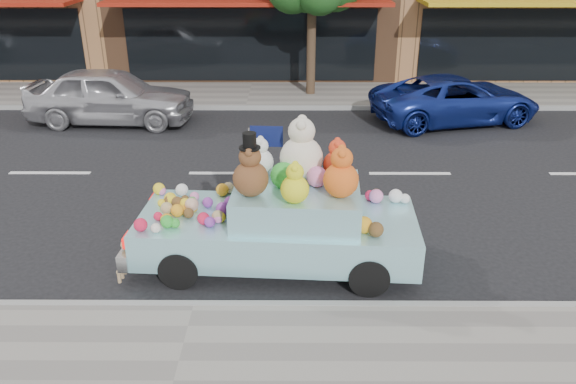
{
  "coord_description": "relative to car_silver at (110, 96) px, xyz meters",
  "views": [
    {
      "loc": [
        1.35,
        -11.48,
        4.81
      ],
      "look_at": [
        1.31,
        -3.72,
        1.25
      ],
      "focal_mm": 35.0,
      "sensor_mm": 36.0,
      "label": 1
    }
  ],
  "objects": [
    {
      "name": "near_kerb",
      "position": [
        3.64,
        -8.71,
        -0.71
      ],
      "size": [
        60.0,
        0.12,
        0.13
      ],
      "primitive_type": "cube",
      "color": "gray",
      "rests_on": "ground"
    },
    {
      "name": "car_silver",
      "position": [
        0.0,
        0.0,
        0.0
      ],
      "size": [
        4.64,
        2.09,
        1.55
      ],
      "primitive_type": "imported",
      "rotation": [
        0.0,
        0.0,
        1.51
      ],
      "color": "silver",
      "rests_on": "ground"
    },
    {
      "name": "art_car",
      "position": [
        4.83,
        -7.42,
        0.05
      ],
      "size": [
        4.58,
        2.02,
        2.33
      ],
      "rotation": [
        0.0,
        0.0,
        -0.06
      ],
      "color": "black",
      "rests_on": "ground"
    },
    {
      "name": "far_kerb",
      "position": [
        3.64,
        1.29,
        -0.71
      ],
      "size": [
        60.0,
        0.12,
        0.13
      ],
      "primitive_type": "cube",
      "color": "gray",
      "rests_on": "ground"
    },
    {
      "name": "far_sidewalk",
      "position": [
        3.64,
        2.79,
        -0.71
      ],
      "size": [
        60.0,
        3.0,
        0.12
      ],
      "primitive_type": "cube",
      "color": "gray",
      "rests_on": "ground"
    },
    {
      "name": "ground",
      "position": [
        3.64,
        -3.71,
        -0.77
      ],
      "size": [
        120.0,
        120.0,
        0.0
      ],
      "primitive_type": "plane",
      "color": "black",
      "rests_on": "ground"
    },
    {
      "name": "car_blue",
      "position": [
        9.6,
        0.13,
        -0.13
      ],
      "size": [
        5.02,
        3.16,
        1.29
      ],
      "primitive_type": "imported",
      "rotation": [
        0.0,
        0.0,
        1.8
      ],
      "color": "navy",
      "rests_on": "ground"
    }
  ]
}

